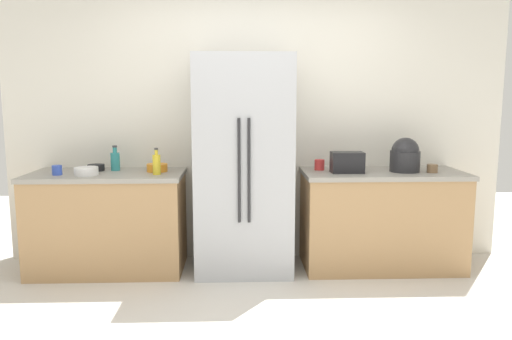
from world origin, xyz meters
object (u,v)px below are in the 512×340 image
object	(u,v)px
bottle_a	(115,161)
bowl_c	(157,168)
rice_cooker	(405,156)
bowl_a	(86,171)
refrigerator	(244,165)
cup_c	(432,168)
toaster	(347,162)
cup_b	(57,170)
bowl_b	(96,168)
bottle_b	(157,164)
cup_a	(319,165)

from	to	relation	value
bottle_a	bowl_c	xyz separation A→B (m)	(0.39, -0.08, -0.06)
rice_cooker	bowl_a	world-z (taller)	rice_cooker
refrigerator	bowl_a	xyz separation A→B (m)	(-1.34, -0.10, -0.03)
refrigerator	cup_c	world-z (taller)	refrigerator
cup_c	bowl_a	bearing A→B (deg)	-179.32
toaster	bowl_a	distance (m)	2.24
bottle_a	cup_b	bearing A→B (deg)	-150.49
refrigerator	bowl_b	bearing A→B (deg)	173.98
cup_c	bowl_a	size ratio (longest dim) A/B	0.47
rice_cooker	bottle_b	world-z (taller)	rice_cooker
cup_c	bowl_c	bearing A→B (deg)	176.57
rice_cooker	cup_a	xyz separation A→B (m)	(-0.74, 0.13, -0.09)
refrigerator	bowl_b	distance (m)	1.33
cup_a	bowl_b	size ratio (longest dim) A/B	0.63
toaster	bottle_b	distance (m)	1.65
rice_cooker	bowl_c	xyz separation A→B (m)	(-2.20, 0.09, -0.11)
refrigerator	bowl_b	xyz separation A→B (m)	(-1.32, 0.14, -0.04)
toaster	bowl_a	bearing A→B (deg)	-178.67
bottle_a	bowl_c	world-z (taller)	bottle_a
toaster	bowl_b	distance (m)	2.24
cup_a	cup_c	xyz separation A→B (m)	(0.97, -0.19, -0.01)
refrigerator	bottle_b	distance (m)	0.75
toaster	cup_b	distance (m)	2.49
refrigerator	toaster	size ratio (longest dim) A/B	6.80
bowl_b	bowl_c	xyz separation A→B (m)	(0.56, -0.06, 0.01)
bowl_b	rice_cooker	bearing A→B (deg)	-3.11
cup_a	cup_c	size ratio (longest dim) A/B	1.01
cup_b	bowl_b	size ratio (longest dim) A/B	0.55
cup_b	cup_c	world-z (taller)	cup_b
toaster	bowl_b	bearing A→B (deg)	175.09
rice_cooker	cup_b	world-z (taller)	rice_cooker
refrigerator	bottle_b	size ratio (longest dim) A/B	8.31
refrigerator	bottle_b	bearing A→B (deg)	-172.54
cup_a	bottle_b	bearing A→B (deg)	-171.52
rice_cooker	bowl_a	xyz separation A→B (m)	(-2.77, -0.09, -0.11)
toaster	bottle_a	size ratio (longest dim) A/B	1.24
bottle_b	cup_c	world-z (taller)	bottle_b
refrigerator	bottle_a	xyz separation A→B (m)	(-1.15, 0.15, 0.03)
rice_cooker	bowl_c	distance (m)	2.20
rice_cooker	bottle_a	size ratio (longest dim) A/B	1.35
refrigerator	bowl_a	size ratio (longest dim) A/B	9.52
cup_a	toaster	bearing A→B (deg)	-38.07
rice_cooker	cup_b	xyz separation A→B (m)	(-3.02, -0.08, -0.10)
bottle_b	cup_a	size ratio (longest dim) A/B	2.43
bottle_a	cup_c	bearing A→B (deg)	-4.53
toaster	bottle_a	xyz separation A→B (m)	(-2.06, 0.21, -0.00)
cup_c	bowl_a	distance (m)	3.00
bottle_a	bowl_b	world-z (taller)	bottle_a
bottle_b	bowl_c	world-z (taller)	bottle_b
cup_b	bowl_a	world-z (taller)	cup_b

